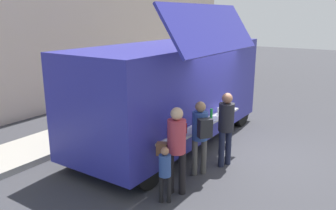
{
  "coord_description": "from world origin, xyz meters",
  "views": [
    {
      "loc": [
        -7.83,
        -2.91,
        3.44
      ],
      "look_at": [
        -1.12,
        1.58,
        1.3
      ],
      "focal_mm": 36.43,
      "sensor_mm": 36.0,
      "label": 1
    }
  ],
  "objects_px": {
    "child_near_queue": "(165,170)",
    "customer_front_ordering": "(226,123)",
    "trash_bin": "(183,88)",
    "food_truck_main": "(173,90)",
    "customer_rear_waiting": "(176,144)",
    "customer_mid_with_backpack": "(201,131)"
  },
  "relations": [
    {
      "from": "child_near_queue",
      "to": "customer_front_ordering",
      "type": "bearing_deg",
      "value": -37.03
    },
    {
      "from": "trash_bin",
      "to": "customer_front_ordering",
      "type": "distance_m",
      "value": 6.49
    },
    {
      "from": "food_truck_main",
      "to": "trash_bin",
      "type": "relative_size",
      "value": 6.13
    },
    {
      "from": "trash_bin",
      "to": "customer_rear_waiting",
      "type": "distance_m",
      "value": 7.76
    },
    {
      "from": "customer_rear_waiting",
      "to": "customer_front_ordering",
      "type": "bearing_deg",
      "value": -30.92
    },
    {
      "from": "customer_front_ordering",
      "to": "child_near_queue",
      "type": "relative_size",
      "value": 1.57
    },
    {
      "from": "food_truck_main",
      "to": "customer_rear_waiting",
      "type": "relative_size",
      "value": 3.58
    },
    {
      "from": "trash_bin",
      "to": "customer_front_ordering",
      "type": "height_order",
      "value": "customer_front_ordering"
    },
    {
      "from": "customer_rear_waiting",
      "to": "child_near_queue",
      "type": "height_order",
      "value": "customer_rear_waiting"
    },
    {
      "from": "food_truck_main",
      "to": "customer_front_ordering",
      "type": "bearing_deg",
      "value": -108.05
    },
    {
      "from": "customer_front_ordering",
      "to": "customer_rear_waiting",
      "type": "distance_m",
      "value": 1.76
    },
    {
      "from": "trash_bin",
      "to": "food_truck_main",
      "type": "bearing_deg",
      "value": -151.87
    },
    {
      "from": "customer_front_ordering",
      "to": "child_near_queue",
      "type": "height_order",
      "value": "customer_front_ordering"
    },
    {
      "from": "customer_mid_with_backpack",
      "to": "trash_bin",
      "type": "bearing_deg",
      "value": -17.68
    },
    {
      "from": "food_truck_main",
      "to": "customer_rear_waiting",
      "type": "height_order",
      "value": "food_truck_main"
    },
    {
      "from": "customer_rear_waiting",
      "to": "child_near_queue",
      "type": "relative_size",
      "value": 1.59
    },
    {
      "from": "food_truck_main",
      "to": "customer_mid_with_backpack",
      "type": "xyz_separation_m",
      "value": [
        -1.36,
        -1.6,
        -0.47
      ]
    },
    {
      "from": "food_truck_main",
      "to": "child_near_queue",
      "type": "relative_size",
      "value": 5.68
    },
    {
      "from": "customer_front_ordering",
      "to": "customer_mid_with_backpack",
      "type": "bearing_deg",
      "value": 90.59
    },
    {
      "from": "customer_mid_with_backpack",
      "to": "child_near_queue",
      "type": "relative_size",
      "value": 1.5
    },
    {
      "from": "food_truck_main",
      "to": "customer_front_ordering",
      "type": "relative_size",
      "value": 3.62
    },
    {
      "from": "customer_rear_waiting",
      "to": "child_near_queue",
      "type": "xyz_separation_m",
      "value": [
        -0.41,
        -0.02,
        -0.38
      ]
    }
  ]
}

